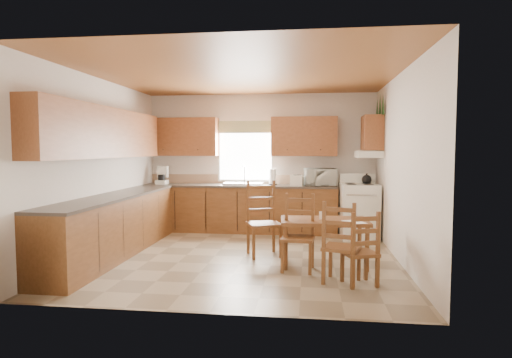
# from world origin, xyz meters

# --- Properties ---
(floor) EXTENTS (4.50, 4.50, 0.00)m
(floor) POSITION_xyz_m (0.00, 0.00, 0.00)
(floor) COLOR gray
(floor) RESTS_ON ground
(ceiling) EXTENTS (4.50, 4.50, 0.00)m
(ceiling) POSITION_xyz_m (0.00, 0.00, 2.70)
(ceiling) COLOR #955A2C
(ceiling) RESTS_ON floor
(wall_left) EXTENTS (4.50, 4.50, 0.00)m
(wall_left) POSITION_xyz_m (-2.25, 0.00, 1.35)
(wall_left) COLOR silver
(wall_left) RESTS_ON floor
(wall_right) EXTENTS (4.50, 4.50, 0.00)m
(wall_right) POSITION_xyz_m (2.25, 0.00, 1.35)
(wall_right) COLOR silver
(wall_right) RESTS_ON floor
(wall_back) EXTENTS (4.50, 4.50, 0.00)m
(wall_back) POSITION_xyz_m (0.00, 2.25, 1.35)
(wall_back) COLOR silver
(wall_back) RESTS_ON floor
(wall_front) EXTENTS (4.50, 4.50, 0.00)m
(wall_front) POSITION_xyz_m (0.00, -2.25, 1.35)
(wall_front) COLOR silver
(wall_front) RESTS_ON floor
(lower_cab_back) EXTENTS (3.75, 0.60, 0.88)m
(lower_cab_back) POSITION_xyz_m (-0.38, 1.95, 0.44)
(lower_cab_back) COLOR brown
(lower_cab_back) RESTS_ON floor
(lower_cab_left) EXTENTS (0.60, 3.60, 0.88)m
(lower_cab_left) POSITION_xyz_m (-1.95, -0.15, 0.44)
(lower_cab_left) COLOR brown
(lower_cab_left) RESTS_ON floor
(counter_back) EXTENTS (3.75, 0.63, 0.04)m
(counter_back) POSITION_xyz_m (-0.38, 1.95, 0.90)
(counter_back) COLOR #423932
(counter_back) RESTS_ON lower_cab_back
(counter_left) EXTENTS (0.63, 3.60, 0.04)m
(counter_left) POSITION_xyz_m (-1.95, -0.15, 0.90)
(counter_left) COLOR #423932
(counter_left) RESTS_ON lower_cab_left
(backsplash) EXTENTS (3.75, 0.01, 0.18)m
(backsplash) POSITION_xyz_m (-0.38, 2.24, 1.01)
(backsplash) COLOR #A28263
(backsplash) RESTS_ON counter_back
(upper_cab_back_left) EXTENTS (1.41, 0.33, 0.75)m
(upper_cab_back_left) POSITION_xyz_m (-1.55, 2.08, 1.85)
(upper_cab_back_left) COLOR brown
(upper_cab_back_left) RESTS_ON wall_back
(upper_cab_back_right) EXTENTS (1.25, 0.33, 0.75)m
(upper_cab_back_right) POSITION_xyz_m (0.86, 2.08, 1.85)
(upper_cab_back_right) COLOR brown
(upper_cab_back_right) RESTS_ON wall_back
(upper_cab_left) EXTENTS (0.33, 3.60, 0.75)m
(upper_cab_left) POSITION_xyz_m (-2.08, -0.15, 1.85)
(upper_cab_left) COLOR brown
(upper_cab_left) RESTS_ON wall_left
(upper_cab_stove) EXTENTS (0.33, 0.62, 0.62)m
(upper_cab_stove) POSITION_xyz_m (2.08, 1.65, 1.90)
(upper_cab_stove) COLOR brown
(upper_cab_stove) RESTS_ON wall_right
(range_hood) EXTENTS (0.44, 0.62, 0.12)m
(range_hood) POSITION_xyz_m (2.03, 1.65, 1.52)
(range_hood) COLOR silver
(range_hood) RESTS_ON wall_right
(window_frame) EXTENTS (1.13, 0.02, 1.18)m
(window_frame) POSITION_xyz_m (-0.30, 2.22, 1.55)
(window_frame) COLOR silver
(window_frame) RESTS_ON wall_back
(window_pane) EXTENTS (1.05, 0.01, 1.10)m
(window_pane) POSITION_xyz_m (-0.30, 2.21, 1.55)
(window_pane) COLOR white
(window_pane) RESTS_ON wall_back
(window_valance) EXTENTS (1.19, 0.01, 0.24)m
(window_valance) POSITION_xyz_m (-0.30, 2.19, 2.05)
(window_valance) COLOR #445D2A
(window_valance) RESTS_ON wall_back
(sink_basin) EXTENTS (0.75, 0.45, 0.04)m
(sink_basin) POSITION_xyz_m (-0.30, 1.95, 0.94)
(sink_basin) COLOR silver
(sink_basin) RESTS_ON counter_back
(pine_decal_a) EXTENTS (0.22, 0.22, 0.36)m
(pine_decal_a) POSITION_xyz_m (2.21, 1.33, 2.38)
(pine_decal_a) COLOR #1C441C
(pine_decal_a) RESTS_ON wall_right
(pine_decal_b) EXTENTS (0.22, 0.22, 0.36)m
(pine_decal_b) POSITION_xyz_m (2.21, 1.65, 2.42)
(pine_decal_b) COLOR #1C441C
(pine_decal_b) RESTS_ON wall_right
(pine_decal_c) EXTENTS (0.22, 0.22, 0.36)m
(pine_decal_c) POSITION_xyz_m (2.21, 1.97, 2.38)
(pine_decal_c) COLOR #1C441C
(pine_decal_c) RESTS_ON wall_right
(stove) EXTENTS (0.69, 0.71, 0.96)m
(stove) POSITION_xyz_m (1.86, 1.60, 0.48)
(stove) COLOR silver
(stove) RESTS_ON floor
(coffeemaker) EXTENTS (0.29, 0.31, 0.36)m
(coffeemaker) POSITION_xyz_m (-1.93, 1.91, 1.10)
(coffeemaker) COLOR silver
(coffeemaker) RESTS_ON counter_back
(paper_towel) EXTENTS (0.14, 0.14, 0.31)m
(paper_towel) POSITION_xyz_m (0.27, 2.00, 1.07)
(paper_towel) COLOR white
(paper_towel) RESTS_ON counter_back
(toaster) EXTENTS (0.27, 0.21, 0.20)m
(toaster) POSITION_xyz_m (0.74, 1.87, 1.02)
(toaster) COLOR silver
(toaster) RESTS_ON counter_back
(microwave) EXTENTS (0.60, 0.48, 0.33)m
(microwave) POSITION_xyz_m (1.18, 1.95, 1.08)
(microwave) COLOR silver
(microwave) RESTS_ON counter_back
(dining_table) EXTENTS (1.23, 0.75, 0.64)m
(dining_table) POSITION_xyz_m (1.18, -0.31, 0.32)
(dining_table) COLOR brown
(dining_table) RESTS_ON floor
(chair_near_left) EXTENTS (0.51, 0.50, 0.99)m
(chair_near_left) POSITION_xyz_m (1.36, -1.08, 0.49)
(chair_near_left) COLOR brown
(chair_near_left) RESTS_ON floor
(chair_near_right) EXTENTS (0.47, 0.45, 0.88)m
(chair_near_right) POSITION_xyz_m (1.57, -1.13, 0.44)
(chair_near_right) COLOR brown
(chair_near_right) RESTS_ON floor
(chair_far_left) EXTENTS (0.59, 0.58, 1.11)m
(chair_far_left) POSITION_xyz_m (0.30, 0.10, 0.56)
(chair_far_left) COLOR brown
(chair_far_left) RESTS_ON floor
(chair_far_right) EXTENTS (0.46, 0.44, 1.00)m
(chair_far_right) POSITION_xyz_m (0.82, -0.63, 0.50)
(chair_far_right) COLOR brown
(chair_far_right) RESTS_ON floor
(table_paper) EXTENTS (0.33, 0.37, 0.00)m
(table_paper) POSITION_xyz_m (1.57, -0.48, 0.64)
(table_paper) COLOR white
(table_paper) RESTS_ON dining_table
(table_card) EXTENTS (0.08, 0.02, 0.11)m
(table_card) POSITION_xyz_m (1.15, -0.31, 0.69)
(table_card) COLOR white
(table_card) RESTS_ON dining_table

